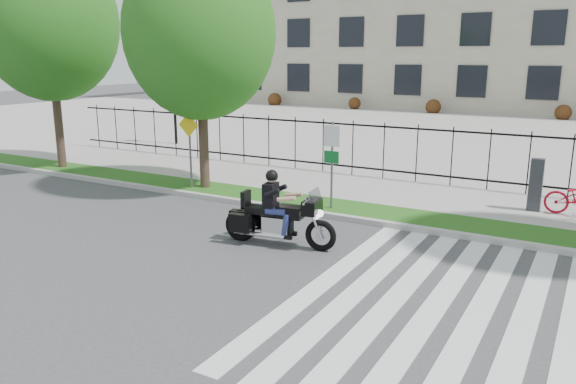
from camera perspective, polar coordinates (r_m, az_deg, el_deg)
The scene contains 13 objects.
ground at distance 12.59m, azimuth -5.21°, elevation -7.04°, with size 120.00×120.00×0.00m, color #3D3C3F.
curb at distance 15.92m, azimuth 3.21°, elevation -2.24°, with size 60.00×0.20×0.15m, color #A5A29B.
grass_verge at distance 16.66m, azimuth 4.51°, elevation -1.54°, with size 60.00×1.50×0.15m, color #255615.
sidewalk at distance 18.89m, azimuth 7.74°, elevation 0.21°, with size 60.00×3.50×0.15m, color #9B9791.
plaza at distance 35.56m, azimuth 18.48°, elevation 5.94°, with size 80.00×34.00×0.10m, color #9B9791.
crosswalk_stripes at distance 10.79m, azimuth 16.82°, elevation -11.25°, with size 5.70×8.00×0.01m, color silver, non-canonical shape.
iron_fence at distance 20.28m, azimuth 9.70°, elevation 4.18°, with size 30.00×0.06×2.00m, color black, non-canonical shape.
lamp_post_left at distance 28.67m, azimuth -11.57°, elevation 10.99°, with size 1.06×0.70×4.25m.
street_tree_0 at distance 23.64m, azimuth -23.14°, elevation 15.60°, with size 5.13×5.13×8.46m.
street_tree_1 at distance 18.57m, azimuth -8.96°, elevation 15.73°, with size 4.81×4.81×7.78m.
sign_pole_regulatory at distance 15.92m, azimuth 4.47°, elevation 3.89°, with size 0.50×0.09×2.50m.
sign_pole_warning at distance 18.65m, azimuth -9.98°, elevation 5.18°, with size 0.78×0.09×2.49m.
motorcycle_rider at distance 13.36m, azimuth -1.00°, elevation -2.42°, with size 2.87×0.99×2.22m.
Camera 1 is at (6.77, -9.63, 4.46)m, focal length 35.00 mm.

